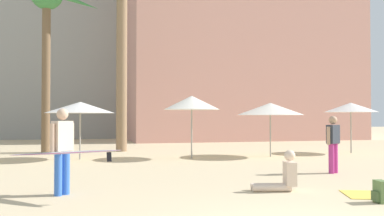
{
  "coord_description": "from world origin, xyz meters",
  "views": [
    {
      "loc": [
        -3.02,
        -4.81,
        1.61
      ],
      "look_at": [
        -0.68,
        4.05,
        1.81
      ],
      "focal_mm": 40.17,
      "sensor_mm": 36.0,
      "label": 1
    }
  ],
  "objects_px": {
    "cafe_umbrella_4": "(270,109)",
    "person_far_right": "(333,142)",
    "palm_tree_left": "(46,10)",
    "person_far_left": "(282,177)",
    "person_mid_right": "(62,149)",
    "cafe_umbrella_3": "(351,107)",
    "cafe_umbrella_2": "(80,107)",
    "cafe_umbrella_0": "(192,103)",
    "backpack": "(381,192)"
  },
  "relations": [
    {
      "from": "cafe_umbrella_0",
      "to": "person_mid_right",
      "type": "distance_m",
      "value": 8.61
    },
    {
      "from": "cafe_umbrella_3",
      "to": "cafe_umbrella_4",
      "type": "bearing_deg",
      "value": -171.4
    },
    {
      "from": "cafe_umbrella_2",
      "to": "person_mid_right",
      "type": "height_order",
      "value": "cafe_umbrella_2"
    },
    {
      "from": "person_far_left",
      "to": "person_far_right",
      "type": "relative_size",
      "value": 0.61
    },
    {
      "from": "cafe_umbrella_3",
      "to": "person_far_left",
      "type": "relative_size",
      "value": 2.35
    },
    {
      "from": "cafe_umbrella_2",
      "to": "person_far_left",
      "type": "height_order",
      "value": "cafe_umbrella_2"
    },
    {
      "from": "palm_tree_left",
      "to": "backpack",
      "type": "relative_size",
      "value": 19.08
    },
    {
      "from": "cafe_umbrella_0",
      "to": "person_far_left",
      "type": "bearing_deg",
      "value": -89.94
    },
    {
      "from": "cafe_umbrella_2",
      "to": "cafe_umbrella_4",
      "type": "height_order",
      "value": "cafe_umbrella_4"
    },
    {
      "from": "person_far_right",
      "to": "palm_tree_left",
      "type": "bearing_deg",
      "value": 15.42
    },
    {
      "from": "palm_tree_left",
      "to": "backpack",
      "type": "height_order",
      "value": "palm_tree_left"
    },
    {
      "from": "person_mid_right",
      "to": "person_far_left",
      "type": "xyz_separation_m",
      "value": [
        4.65,
        -0.59,
        -0.65
      ]
    },
    {
      "from": "person_far_left",
      "to": "person_mid_right",
      "type": "bearing_deg",
      "value": 5.68
    },
    {
      "from": "palm_tree_left",
      "to": "person_mid_right",
      "type": "height_order",
      "value": "palm_tree_left"
    },
    {
      "from": "cafe_umbrella_2",
      "to": "cafe_umbrella_3",
      "type": "xyz_separation_m",
      "value": [
        11.91,
        -0.11,
        0.07
      ]
    },
    {
      "from": "cafe_umbrella_4",
      "to": "person_far_left",
      "type": "xyz_separation_m",
      "value": [
        -3.36,
        -7.73,
        -1.66
      ]
    },
    {
      "from": "cafe_umbrella_3",
      "to": "backpack",
      "type": "xyz_separation_m",
      "value": [
        -6.45,
        -10.05,
        -1.87
      ]
    },
    {
      "from": "cafe_umbrella_3",
      "to": "person_far_right",
      "type": "xyz_separation_m",
      "value": [
        -4.84,
        -6.02,
        -1.16
      ]
    },
    {
      "from": "person_mid_right",
      "to": "palm_tree_left",
      "type": "bearing_deg",
      "value": -36.8
    },
    {
      "from": "cafe_umbrella_3",
      "to": "person_far_right",
      "type": "bearing_deg",
      "value": -128.79
    },
    {
      "from": "cafe_umbrella_4",
      "to": "person_far_left",
      "type": "bearing_deg",
      "value": -113.53
    },
    {
      "from": "person_mid_right",
      "to": "person_far_left",
      "type": "bearing_deg",
      "value": -139.8
    },
    {
      "from": "cafe_umbrella_0",
      "to": "cafe_umbrella_4",
      "type": "height_order",
      "value": "cafe_umbrella_0"
    },
    {
      "from": "palm_tree_left",
      "to": "cafe_umbrella_4",
      "type": "distance_m",
      "value": 10.96
    },
    {
      "from": "cafe_umbrella_0",
      "to": "cafe_umbrella_4",
      "type": "bearing_deg",
      "value": -0.17
    },
    {
      "from": "cafe_umbrella_4",
      "to": "person_mid_right",
      "type": "xyz_separation_m",
      "value": [
        -8.01,
        -7.13,
        -1.01
      ]
    },
    {
      "from": "backpack",
      "to": "person_mid_right",
      "type": "distance_m",
      "value": 6.32
    },
    {
      "from": "cafe_umbrella_0",
      "to": "person_far_left",
      "type": "height_order",
      "value": "cafe_umbrella_0"
    },
    {
      "from": "cafe_umbrella_4",
      "to": "person_far_right",
      "type": "bearing_deg",
      "value": -95.84
    },
    {
      "from": "cafe_umbrella_4",
      "to": "cafe_umbrella_2",
      "type": "bearing_deg",
      "value": 174.36
    },
    {
      "from": "cafe_umbrella_2",
      "to": "cafe_umbrella_4",
      "type": "distance_m",
      "value": 7.66
    },
    {
      "from": "cafe_umbrella_2",
      "to": "cafe_umbrella_4",
      "type": "bearing_deg",
      "value": -5.64
    },
    {
      "from": "palm_tree_left",
      "to": "person_far_left",
      "type": "height_order",
      "value": "palm_tree_left"
    },
    {
      "from": "person_far_left",
      "to": "person_far_right",
      "type": "xyz_separation_m",
      "value": [
        2.82,
        2.36,
        0.6
      ]
    },
    {
      "from": "cafe_umbrella_4",
      "to": "backpack",
      "type": "xyz_separation_m",
      "value": [
        -2.16,
        -9.4,
        -1.77
      ]
    },
    {
      "from": "cafe_umbrella_0",
      "to": "cafe_umbrella_3",
      "type": "relative_size",
      "value": 1.04
    },
    {
      "from": "cafe_umbrella_0",
      "to": "person_far_right",
      "type": "height_order",
      "value": "cafe_umbrella_0"
    },
    {
      "from": "person_far_left",
      "to": "cafe_umbrella_2",
      "type": "bearing_deg",
      "value": -50.36
    },
    {
      "from": "backpack",
      "to": "person_mid_right",
      "type": "height_order",
      "value": "person_mid_right"
    },
    {
      "from": "palm_tree_left",
      "to": "cafe_umbrella_3",
      "type": "bearing_deg",
      "value": -14.19
    },
    {
      "from": "palm_tree_left",
      "to": "backpack",
      "type": "xyz_separation_m",
      "value": [
        6.97,
        -13.44,
        -6.29
      ]
    },
    {
      "from": "palm_tree_left",
      "to": "person_far_left",
      "type": "xyz_separation_m",
      "value": [
        5.77,
        -11.77,
        -6.18
      ]
    },
    {
      "from": "person_far_right",
      "to": "person_far_left",
      "type": "bearing_deg",
      "value": 103.0
    },
    {
      "from": "cafe_umbrella_2",
      "to": "cafe_umbrella_3",
      "type": "bearing_deg",
      "value": -0.51
    },
    {
      "from": "cafe_umbrella_2",
      "to": "person_mid_right",
      "type": "relative_size",
      "value": 1.1
    },
    {
      "from": "cafe_umbrella_3",
      "to": "person_far_right",
      "type": "distance_m",
      "value": 7.81
    },
    {
      "from": "backpack",
      "to": "person_mid_right",
      "type": "bearing_deg",
      "value": -13.64
    },
    {
      "from": "palm_tree_left",
      "to": "cafe_umbrella_2",
      "type": "bearing_deg",
      "value": -65.4
    },
    {
      "from": "backpack",
      "to": "person_far_left",
      "type": "relative_size",
      "value": 0.41
    },
    {
      "from": "cafe_umbrella_3",
      "to": "cafe_umbrella_0",
      "type": "bearing_deg",
      "value": -175.23
    }
  ]
}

